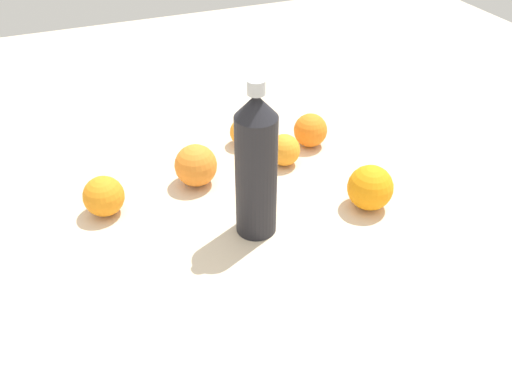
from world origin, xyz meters
TOP-DOWN VIEW (x-y plane):
  - ground_plane at (0.00, 0.00)m, footprint 2.40×2.40m
  - water_bottle at (-0.00, 0.03)m, footprint 0.07×0.07m
  - orange_0 at (-0.05, 0.20)m, footprint 0.08×0.08m
  - orange_1 at (-0.24, 0.17)m, footprint 0.07×0.07m
  - orange_2 at (0.22, 0.25)m, footprint 0.07×0.07m
  - orange_3 at (0.22, 0.01)m, footprint 0.08×0.08m
  - orange_4 at (0.08, 0.30)m, footprint 0.06×0.06m
  - orange_5 at (0.13, 0.20)m, footprint 0.07×0.07m

SIDE VIEW (x-z plane):
  - ground_plane at x=0.00m, z-range 0.00..0.00m
  - orange_4 at x=0.08m, z-range 0.00..0.06m
  - orange_5 at x=0.13m, z-range 0.00..0.07m
  - orange_2 at x=0.22m, z-range 0.00..0.07m
  - orange_1 at x=-0.24m, z-range 0.00..0.07m
  - orange_0 at x=-0.05m, z-range 0.00..0.08m
  - orange_3 at x=0.22m, z-range 0.00..0.08m
  - water_bottle at x=0.00m, z-range -0.01..0.27m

